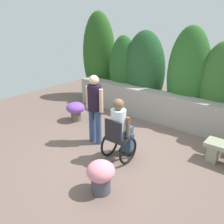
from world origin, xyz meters
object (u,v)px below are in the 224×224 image
object	(u,v)px
person_in_wheelchair	(120,132)
flower_pot_terracotta_by_wall	(76,109)
flower_pot_purple_near	(101,175)
person_standing_companion	(95,105)

from	to	relation	value
person_in_wheelchair	flower_pot_terracotta_by_wall	bearing A→B (deg)	163.46
flower_pot_purple_near	flower_pot_terracotta_by_wall	size ratio (longest dim) A/B	1.08
flower_pot_purple_near	person_in_wheelchair	bearing A→B (deg)	111.11
person_standing_companion	flower_pot_terracotta_by_wall	world-z (taller)	person_standing_companion
flower_pot_purple_near	flower_pot_terracotta_by_wall	world-z (taller)	flower_pot_purple_near
person_in_wheelchair	flower_pot_terracotta_by_wall	distance (m)	2.35
flower_pot_terracotta_by_wall	person_in_wheelchair	bearing A→B (deg)	-20.11
person_in_wheelchair	person_standing_companion	distance (m)	0.95
person_in_wheelchair	person_standing_companion	world-z (taller)	person_standing_companion
person_standing_companion	flower_pot_terracotta_by_wall	bearing A→B (deg)	163.07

